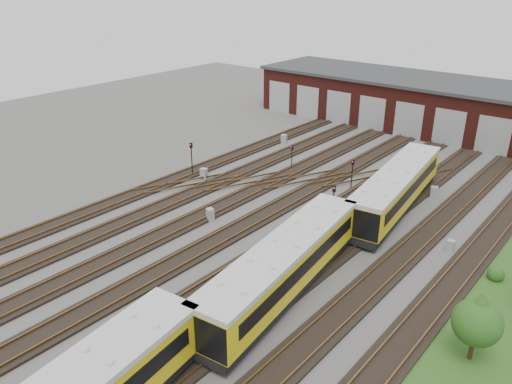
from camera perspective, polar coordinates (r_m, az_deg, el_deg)
The scene contains 15 objects.
ground at distance 37.59m, azimuth -2.12°, elevation -6.59°, with size 120.00×120.00×0.00m, color #403E3C.
track_network at distance 38.01m, azimuth -1.72°, elevation -6.03°, with size 30.40×70.00×0.33m.
maintenance_shed at distance 69.42m, azimuth 20.66°, elevation 9.17°, with size 51.00×12.50×6.35m.
metro_train at distance 31.78m, azimuth 3.26°, elevation -8.49°, with size 5.01×48.58×3.38m.
signal_mast_0 at distance 50.63m, azimuth -7.39°, elevation 4.25°, with size 0.31×0.29×3.46m.
signal_mast_1 at distance 52.17m, azimuth 4.13°, elevation 4.38°, with size 0.26×0.24×2.61m.
signal_mast_2 at distance 47.92m, azimuth 10.95°, elevation 2.45°, with size 0.25×0.24×2.94m.
signal_mast_3 at distance 41.19m, azimuth 8.84°, elevation -0.78°, with size 0.30×0.29×3.21m.
relay_cabinet_0 at distance 50.22m, azimuth -5.98°, elevation 2.11°, with size 0.65×0.54×1.08m, color #9A9C9F.
relay_cabinet_1 at distance 60.80m, azimuth 3.21°, elevation 6.10°, with size 0.62×0.52×1.04m, color #9A9C9F.
relay_cabinet_2 at distance 41.73m, azimuth -5.25°, elevation -2.58°, with size 0.63×0.53×1.06m, color #9A9C9F.
relay_cabinet_3 at distance 48.58m, azimuth 19.67°, elevation -0.01°, with size 0.63×0.52×1.05m, color #9A9C9F.
relay_cabinet_4 at distance 39.92m, azimuth 21.36°, elevation -5.73°, with size 0.52×0.44×0.87m, color #9A9C9F.
tree_3 at distance 28.85m, azimuth 24.06°, elevation -12.97°, with size 2.58×2.58×4.27m.
bush_0 at distance 37.57m, azimuth 25.76°, elevation -8.26°, with size 1.12×1.12×1.12m, color #214D16.
Camera 1 is at (21.76, -24.01, 19.05)m, focal length 35.00 mm.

